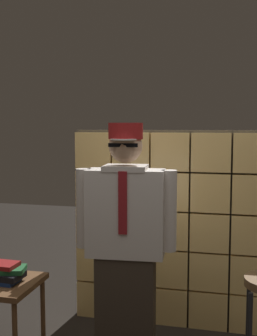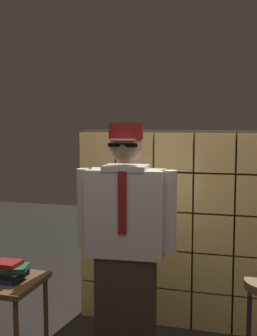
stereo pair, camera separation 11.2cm
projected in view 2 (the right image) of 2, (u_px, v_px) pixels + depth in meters
glass_block_wall at (174, 230)px, 3.60m from camera, size 1.67×0.10×1.67m
standing_person at (126, 245)px, 2.89m from camera, size 0.68×0.30×1.70m
side_table at (5, 289)px, 3.19m from camera, size 0.52×0.52×0.55m
book_stack at (10, 271)px, 3.16m from camera, size 0.27×0.23×0.14m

